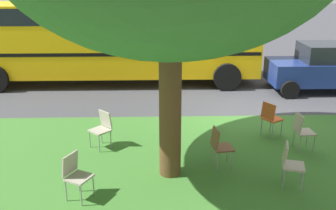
{
  "coord_description": "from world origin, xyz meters",
  "views": [
    {
      "loc": [
        2.52,
        10.5,
        3.97
      ],
      "look_at": [
        2.28,
        1.95,
        0.97
      ],
      "focal_mm": 41.0,
      "sensor_mm": 36.0,
      "label": 1
    }
  ],
  "objects_px": {
    "chair_0": "(271,116)",
    "chair_2": "(75,173)",
    "parked_car": "(325,67)",
    "chair_4": "(102,127)",
    "school_bus": "(114,35)",
    "chair_3": "(302,129)",
    "chair_5": "(220,145)",
    "chair_1": "(290,162)"
  },
  "relations": [
    {
      "from": "chair_2",
      "to": "parked_car",
      "type": "bearing_deg",
      "value": -138.01
    },
    {
      "from": "chair_0",
      "to": "chair_5",
      "type": "bearing_deg",
      "value": 46.28
    },
    {
      "from": "chair_1",
      "to": "chair_4",
      "type": "bearing_deg",
      "value": -26.03
    },
    {
      "from": "chair_4",
      "to": "chair_5",
      "type": "xyz_separation_m",
      "value": [
        -2.6,
        1.06,
        0.0
      ]
    },
    {
      "from": "chair_3",
      "to": "chair_2",
      "type": "bearing_deg",
      "value": 21.37
    },
    {
      "from": "school_bus",
      "to": "parked_car",
      "type": "bearing_deg",
      "value": 169.35
    },
    {
      "from": "chair_1",
      "to": "chair_3",
      "type": "xyz_separation_m",
      "value": [
        -0.8,
        -1.58,
        0.0
      ]
    },
    {
      "from": "chair_2",
      "to": "parked_car",
      "type": "relative_size",
      "value": 0.24
    },
    {
      "from": "chair_2",
      "to": "school_bus",
      "type": "distance_m",
      "value": 8.02
    },
    {
      "from": "chair_5",
      "to": "school_bus",
      "type": "height_order",
      "value": "school_bus"
    },
    {
      "from": "chair_4",
      "to": "chair_5",
      "type": "height_order",
      "value": "same"
    },
    {
      "from": "chair_3",
      "to": "parked_car",
      "type": "height_order",
      "value": "parked_car"
    },
    {
      "from": "chair_4",
      "to": "parked_car",
      "type": "height_order",
      "value": "parked_car"
    },
    {
      "from": "chair_4",
      "to": "chair_5",
      "type": "distance_m",
      "value": 2.81
    },
    {
      "from": "chair_0",
      "to": "chair_4",
      "type": "bearing_deg",
      "value": 7.51
    },
    {
      "from": "chair_4",
      "to": "chair_3",
      "type": "bearing_deg",
      "value": 176.43
    },
    {
      "from": "chair_0",
      "to": "school_bus",
      "type": "relative_size",
      "value": 0.08
    },
    {
      "from": "chair_0",
      "to": "chair_5",
      "type": "xyz_separation_m",
      "value": [
        1.54,
        1.61,
        0.0
      ]
    },
    {
      "from": "chair_5",
      "to": "chair_1",
      "type": "bearing_deg",
      "value": 146.56
    },
    {
      "from": "chair_2",
      "to": "chair_4",
      "type": "relative_size",
      "value": 1.0
    },
    {
      "from": "chair_0",
      "to": "chair_2",
      "type": "relative_size",
      "value": 1.0
    },
    {
      "from": "chair_1",
      "to": "chair_5",
      "type": "relative_size",
      "value": 1.0
    },
    {
      "from": "chair_3",
      "to": "chair_4",
      "type": "relative_size",
      "value": 1.0
    },
    {
      "from": "chair_5",
      "to": "school_bus",
      "type": "relative_size",
      "value": 0.08
    },
    {
      "from": "chair_0",
      "to": "school_bus",
      "type": "distance_m",
      "value": 6.93
    },
    {
      "from": "chair_0",
      "to": "chair_2",
      "type": "height_order",
      "value": "same"
    },
    {
      "from": "chair_0",
      "to": "chair_2",
      "type": "distance_m",
      "value": 5.12
    },
    {
      "from": "chair_1",
      "to": "school_bus",
      "type": "xyz_separation_m",
      "value": [
        4.1,
        -7.61,
        1.24
      ]
    },
    {
      "from": "chair_3",
      "to": "parked_car",
      "type": "relative_size",
      "value": 0.24
    },
    {
      "from": "chair_0",
      "to": "chair_3",
      "type": "distance_m",
      "value": 0.97
    },
    {
      "from": "parked_car",
      "to": "school_bus",
      "type": "distance_m",
      "value": 7.53
    },
    {
      "from": "chair_3",
      "to": "chair_4",
      "type": "xyz_separation_m",
      "value": [
        4.63,
        -0.29,
        0.0
      ]
    },
    {
      "from": "chair_0",
      "to": "chair_3",
      "type": "bearing_deg",
      "value": 120.45
    },
    {
      "from": "chair_3",
      "to": "chair_1",
      "type": "bearing_deg",
      "value": 63.13
    },
    {
      "from": "chair_2",
      "to": "chair_0",
      "type": "bearing_deg",
      "value": -147.85
    },
    {
      "from": "chair_3",
      "to": "school_bus",
      "type": "distance_m",
      "value": 7.87
    },
    {
      "from": "chair_0",
      "to": "parked_car",
      "type": "distance_m",
      "value": 4.82
    },
    {
      "from": "chair_5",
      "to": "parked_car",
      "type": "distance_m",
      "value": 7.03
    },
    {
      "from": "chair_5",
      "to": "school_bus",
      "type": "distance_m",
      "value": 7.49
    },
    {
      "from": "chair_1",
      "to": "chair_3",
      "type": "relative_size",
      "value": 1.0
    },
    {
      "from": "chair_3",
      "to": "school_bus",
      "type": "height_order",
      "value": "school_bus"
    },
    {
      "from": "chair_4",
      "to": "school_bus",
      "type": "relative_size",
      "value": 0.08
    }
  ]
}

